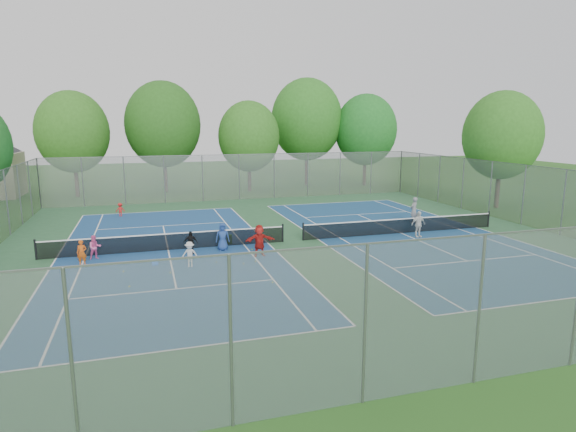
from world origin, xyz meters
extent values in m
plane|color=#25571B|center=(0.00, 0.00, 0.00)|extent=(120.00, 120.00, 0.00)
cube|color=#2B5B36|center=(0.00, 0.00, 0.01)|extent=(32.00, 32.00, 0.01)
cube|color=navy|center=(-7.00, 0.00, 0.02)|extent=(10.97, 23.77, 0.01)
cube|color=navy|center=(7.00, 0.00, 0.02)|extent=(10.97, 23.77, 0.01)
cube|color=black|center=(-7.00, 0.00, 0.46)|extent=(12.87, 0.10, 0.91)
cube|color=black|center=(7.00, 0.00, 0.46)|extent=(12.87, 0.10, 0.91)
cube|color=gray|center=(0.00, 16.00, 2.00)|extent=(32.00, 0.10, 4.00)
cube|color=gray|center=(0.00, -16.00, 2.00)|extent=(32.00, 0.10, 4.00)
cube|color=gray|center=(16.00, 0.00, 2.00)|extent=(0.10, 32.00, 4.00)
cylinder|color=#443326|center=(-14.00, 22.00, 1.75)|extent=(0.36, 0.36, 3.50)
ellipsoid|color=#30661D|center=(-14.00, 22.00, 5.90)|extent=(6.40, 6.40, 7.36)
cylinder|color=#443326|center=(-6.00, 23.00, 1.93)|extent=(0.36, 0.36, 3.85)
ellipsoid|color=#255719|center=(-6.00, 23.00, 6.55)|extent=(7.20, 7.20, 8.28)
cylinder|color=#443326|center=(2.00, 21.00, 1.57)|extent=(0.36, 0.36, 3.15)
ellipsoid|color=#2F691E|center=(2.00, 21.00, 5.40)|extent=(6.00, 6.00, 6.90)
cylinder|color=#443326|center=(9.00, 24.00, 2.10)|extent=(0.36, 0.36, 4.20)
ellipsoid|color=#2A691E|center=(9.00, 24.00, 7.05)|extent=(7.60, 7.60, 8.74)
cylinder|color=#443326|center=(15.00, 22.00, 1.75)|extent=(0.36, 0.36, 3.50)
ellipsoid|color=#1E6721|center=(15.00, 22.00, 5.97)|extent=(6.60, 6.60, 7.59)
cylinder|color=#443326|center=(19.00, 6.00, 1.75)|extent=(0.36, 0.36, 3.50)
ellipsoid|color=#2E6A1E|center=(19.00, 6.00, 5.75)|extent=(6.00, 6.00, 6.90)
cube|color=blue|center=(-7.74, -2.59, 0.13)|extent=(0.32, 0.32, 0.26)
cube|color=green|center=(-3.61, 0.41, 0.26)|extent=(0.31, 0.31, 0.53)
imported|color=#DA5714|center=(-11.07, -1.62, 0.62)|extent=(0.47, 0.33, 1.24)
imported|color=pink|center=(-10.57, -0.69, 0.61)|extent=(0.70, 0.60, 1.23)
imported|color=beige|center=(-6.16, -3.38, 0.61)|extent=(0.87, 0.61, 1.23)
imported|color=black|center=(-5.90, -1.11, 0.61)|extent=(0.76, 0.43, 1.22)
imported|color=navy|center=(-4.20, -0.85, 0.75)|extent=(0.78, 0.56, 1.49)
imported|color=red|center=(-2.57, -2.51, 0.82)|extent=(1.52, 0.49, 1.64)
imported|color=red|center=(-9.82, 10.74, 0.50)|extent=(0.67, 0.42, 1.00)
imported|color=gray|center=(9.37, 2.53, 0.89)|extent=(0.77, 0.67, 1.79)
imported|color=silver|center=(7.44, -1.17, 0.79)|extent=(0.94, 0.44, 1.57)
sphere|color=#D7E635|center=(-11.21, -1.25, 0.03)|extent=(0.07, 0.07, 0.07)
sphere|color=#B6CD2F|center=(-7.12, -4.20, 0.03)|extent=(0.07, 0.07, 0.07)
sphere|color=#C6E835|center=(-3.04, -6.83, 0.03)|extent=(0.07, 0.07, 0.07)
sphere|color=#C7DA32|center=(-11.31, -1.93, 0.03)|extent=(0.07, 0.07, 0.07)
sphere|color=#B3D331|center=(-2.70, -1.28, 0.03)|extent=(0.07, 0.07, 0.07)
sphere|color=#C7D832|center=(-8.85, -5.63, 0.03)|extent=(0.07, 0.07, 0.07)
sphere|color=gold|center=(-9.16, -3.40, 0.03)|extent=(0.07, 0.07, 0.07)
sphere|color=#A5C52D|center=(-4.88, -3.12, 0.03)|extent=(0.07, 0.07, 0.07)
sphere|color=gold|center=(-3.66, -3.74, 0.03)|extent=(0.07, 0.07, 0.07)
sphere|color=#C0D732|center=(-3.04, -3.58, 0.03)|extent=(0.07, 0.07, 0.07)
sphere|color=#C8E735|center=(-10.84, -1.97, 0.03)|extent=(0.07, 0.07, 0.07)
camera|label=1|loc=(-8.01, -25.69, 6.72)|focal=30.00mm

